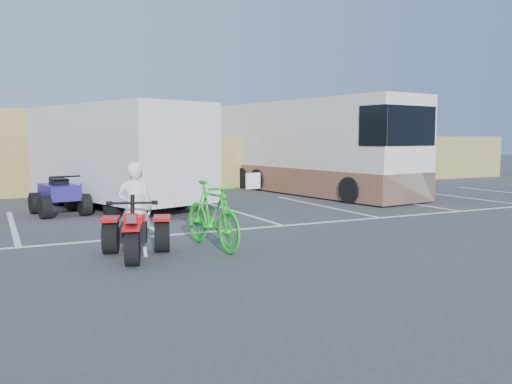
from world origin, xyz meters
name	(u,v)px	position (x,y,z in m)	size (l,w,h in m)	color
ground	(209,260)	(0.00, 0.00, 0.00)	(100.00, 100.00, 0.00)	#3A3A3C
parking_stripes	(180,221)	(0.87, 4.07, 0.00)	(28.00, 5.16, 0.01)	white
grass_embankment	(73,151)	(0.00, 15.48, 1.42)	(40.00, 8.50, 3.10)	olive
red_trike_atv	(135,258)	(-1.04, 0.62, 0.00)	(1.14, 1.52, 0.99)	#B20A0C
rider	(135,209)	(-0.99, 0.76, 0.79)	(0.57, 0.38, 1.57)	white
green_dirt_bike	(212,215)	(0.38, 0.80, 0.60)	(0.56, 1.98, 1.19)	#14BF19
cargo_trailer	(117,153)	(0.11, 7.30, 1.53)	(4.22, 6.53, 2.84)	silver
rv_motorhome	(312,154)	(7.14, 8.31, 1.38)	(3.45, 9.05, 3.17)	silver
quad_atv_blue	(60,215)	(-1.55, 6.44, 0.00)	(1.19, 1.59, 1.04)	navy
quad_atv_green	(90,209)	(-0.67, 7.23, 0.00)	(1.00, 1.34, 0.87)	#12511B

